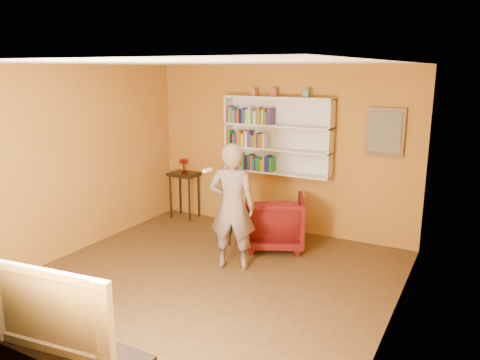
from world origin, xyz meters
name	(u,v)px	position (x,y,z in m)	size (l,w,h in m)	color
room_shell	(197,209)	(0.00, 0.00, 1.02)	(5.30, 5.80, 2.88)	#473016
bookshelf	(279,136)	(0.00, 2.41, 1.59)	(1.80, 0.29, 1.23)	silver
books_row_lower	(250,162)	(-0.45, 2.30, 1.13)	(0.82, 0.18, 0.27)	#AC7A22
books_row_middle	(247,139)	(-0.52, 2.30, 1.51)	(0.69, 0.18, 0.27)	#9E3718
books_row_upper	(250,116)	(-0.47, 2.31, 1.89)	(0.79, 0.19, 0.27)	#43236A
ornament_left	(254,92)	(-0.42, 2.35, 2.27)	(0.08, 0.08, 0.11)	#AA5830
ornament_centre	(274,93)	(-0.07, 2.35, 2.27)	(0.09, 0.09, 0.12)	#9E3E34
ornament_right	(306,93)	(0.47, 2.35, 2.28)	(0.09, 0.09, 0.12)	slate
framed_painting	(385,132)	(1.65, 2.46, 1.75)	(0.55, 0.05, 0.70)	#513317
console_table	(184,180)	(-1.76, 2.25, 0.69)	(0.51, 0.39, 0.83)	black
ruby_lustre	(184,163)	(-1.76, 2.25, 1.01)	(0.16, 0.16, 0.25)	maroon
armchair	(274,221)	(0.27, 1.68, 0.40)	(0.86, 0.88, 0.80)	#400407
person	(232,207)	(0.08, 0.72, 0.86)	(0.63, 0.41, 1.72)	#705B52
game_remote	(207,170)	(-0.05, 0.33, 1.42)	(0.04, 0.15, 0.04)	white
television	(58,304)	(0.20, -2.25, 0.88)	(1.18, 0.15, 0.68)	black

